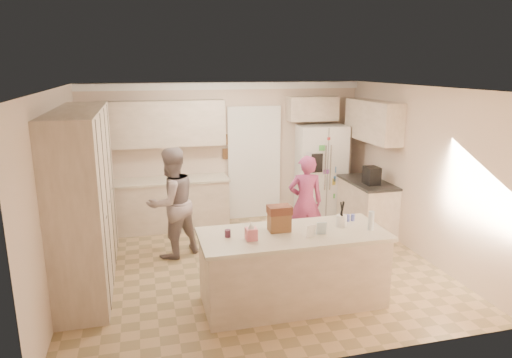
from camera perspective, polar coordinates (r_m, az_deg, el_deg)
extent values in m
cube|color=tan|center=(6.86, -0.09, -11.01)|extent=(5.20, 4.60, 0.02)
cube|color=white|center=(6.23, -0.10, 11.41)|extent=(5.20, 4.60, 0.02)
cube|color=beige|center=(8.63, -3.86, 3.34)|extent=(5.20, 0.02, 2.60)
cube|color=beige|center=(4.32, 7.48, -7.73)|extent=(5.20, 0.02, 2.60)
cube|color=beige|center=(6.33, -23.67, -1.76)|extent=(0.02, 4.60, 2.60)
cube|color=beige|center=(7.48, 19.68, 0.89)|extent=(0.02, 4.60, 2.60)
cube|color=white|center=(8.44, -3.93, 11.51)|extent=(5.20, 0.08, 0.12)
cube|color=beige|center=(6.51, -20.61, -2.21)|extent=(0.60, 2.60, 2.35)
cube|color=beige|center=(8.40, -11.11, -3.23)|extent=(2.20, 0.60, 0.88)
cube|color=beige|center=(8.27, -11.26, -0.20)|extent=(2.24, 0.63, 0.04)
cube|color=beige|center=(8.22, -11.65, 6.79)|extent=(2.20, 0.35, 0.80)
cube|color=black|center=(8.76, -0.25, 1.87)|extent=(0.90, 0.06, 2.10)
cube|color=white|center=(8.73, -0.20, 1.82)|extent=(1.02, 0.03, 2.22)
cube|color=brown|center=(8.55, -3.70, 4.94)|extent=(0.15, 0.02, 0.20)
cube|color=brown|center=(8.59, -3.67, 3.17)|extent=(0.15, 0.02, 0.20)
cube|color=white|center=(8.91, 8.01, 0.96)|extent=(0.97, 0.79, 1.80)
cube|color=gray|center=(8.60, 8.90, 0.44)|extent=(0.02, 0.02, 1.78)
cube|color=black|center=(8.45, 7.61, 1.98)|extent=(0.22, 0.03, 0.35)
cylinder|color=silver|center=(8.53, 8.66, 1.37)|extent=(0.02, 0.02, 0.85)
cylinder|color=silver|center=(8.57, 9.28, 1.41)|extent=(0.02, 0.02, 0.85)
cube|color=beige|center=(8.79, 7.05, 8.73)|extent=(0.95, 0.35, 0.45)
cube|color=beige|center=(8.37, 13.66, -3.44)|extent=(0.60, 1.20, 0.88)
cube|color=#2D2B28|center=(8.24, 13.78, -0.39)|extent=(0.63, 1.24, 0.04)
cube|color=beige|center=(8.29, 14.39, 7.05)|extent=(0.35, 1.50, 0.70)
cube|color=black|center=(8.01, 14.26, 0.42)|extent=(0.22, 0.28, 0.30)
cube|color=beige|center=(5.77, 4.60, -11.20)|extent=(2.20, 0.90, 0.88)
cube|color=beige|center=(5.59, 4.69, -6.92)|extent=(2.28, 0.96, 0.05)
cylinder|color=white|center=(5.83, 10.63, -5.18)|extent=(0.13, 0.13, 0.15)
cube|color=#DA6C7A|center=(5.32, -0.59, -6.89)|extent=(0.13, 0.13, 0.14)
cone|color=white|center=(5.28, -0.60, -5.77)|extent=(0.08, 0.08, 0.08)
cube|color=brown|center=(5.59, 2.92, -5.43)|extent=(0.26, 0.18, 0.22)
cube|color=#592D1E|center=(5.54, 2.94, -3.86)|extent=(0.28, 0.20, 0.10)
cylinder|color=#59263F|center=(5.42, -3.56, -6.80)|extent=(0.07, 0.07, 0.09)
cube|color=white|center=(5.43, 6.91, -6.45)|extent=(0.12, 0.06, 0.16)
cube|color=silver|center=(5.52, 8.18, -6.13)|extent=(0.12, 0.05, 0.16)
cylinder|color=silver|center=(5.78, 14.19, -5.08)|extent=(0.07, 0.07, 0.24)
cylinder|color=#535EB6|center=(6.06, 11.42, -4.79)|extent=(0.05, 0.05, 0.09)
cylinder|color=#535EB6|center=(6.09, 12.01, -4.73)|extent=(0.05, 0.05, 0.09)
imported|color=gray|center=(7.08, -10.49, -2.95)|extent=(1.04, 0.98, 1.71)
imported|color=#AB4794|center=(7.36, 6.19, -2.88)|extent=(0.60, 0.44, 1.53)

